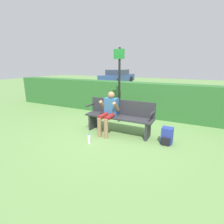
% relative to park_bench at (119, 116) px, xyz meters
% --- Properties ---
extents(ground_plane, '(40.00, 40.00, 0.00)m').
position_rel_park_bench_xyz_m(ground_plane, '(0.00, -0.06, -0.50)').
color(ground_plane, '#668E4C').
extents(hedge_back, '(12.00, 0.60, 1.23)m').
position_rel_park_bench_xyz_m(hedge_back, '(0.00, 1.93, 0.12)').
color(hedge_back, '#2D662D').
rests_on(hedge_back, ground).
extents(park_bench, '(1.92, 0.44, 0.92)m').
position_rel_park_bench_xyz_m(park_bench, '(0.00, 0.00, 0.00)').
color(park_bench, '#2D2D33').
rests_on(park_bench, ground).
extents(person_seated, '(0.50, 0.66, 1.16)m').
position_rel_park_bench_xyz_m(person_seated, '(-0.25, -0.16, 0.15)').
color(person_seated, '#336699').
rests_on(person_seated, ground).
extents(backpack, '(0.27, 0.30, 0.40)m').
position_rel_park_bench_xyz_m(backpack, '(1.34, -0.13, -0.30)').
color(backpack, '#283893').
rests_on(backpack, ground).
extents(water_bottle, '(0.07, 0.07, 0.24)m').
position_rel_park_bench_xyz_m(water_bottle, '(-0.36, -1.00, -0.38)').
color(water_bottle, white).
rests_on(water_bottle, ground).
extents(signpost, '(0.36, 0.09, 2.38)m').
position_rel_park_bench_xyz_m(signpost, '(-0.41, 0.88, 0.87)').
color(signpost, black).
rests_on(signpost, ground).
extents(parked_car, '(2.03, 4.57, 1.34)m').
position_rel_park_bench_xyz_m(parked_car, '(-5.43, 11.56, 0.15)').
color(parked_car, '#2D4784').
rests_on(parked_car, ground).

